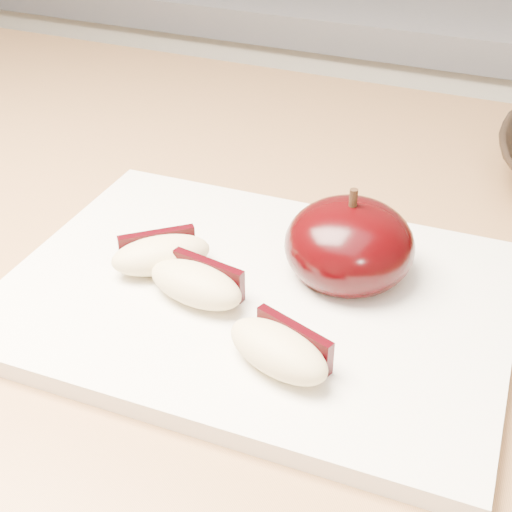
% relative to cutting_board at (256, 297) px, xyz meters
% --- Properties ---
extents(back_cabinet, '(2.40, 0.62, 0.94)m').
position_rel_cutting_board_xyz_m(back_cabinet, '(-0.09, 0.80, -0.44)').
color(back_cabinet, silver).
rests_on(back_cabinet, ground).
extents(cutting_board, '(0.32, 0.24, 0.01)m').
position_rel_cutting_board_xyz_m(cutting_board, '(0.00, 0.00, 0.00)').
color(cutting_board, white).
rests_on(cutting_board, island_counter).
extents(apple_half, '(0.11, 0.11, 0.07)m').
position_rel_cutting_board_xyz_m(apple_half, '(0.05, 0.04, 0.03)').
color(apple_half, black).
rests_on(apple_half, cutting_board).
extents(apple_wedge_a, '(0.07, 0.07, 0.02)m').
position_rel_cutting_board_xyz_m(apple_wedge_a, '(-0.07, -0.00, 0.02)').
color(apple_wedge_a, beige).
rests_on(apple_wedge_a, cutting_board).
extents(apple_wedge_b, '(0.07, 0.04, 0.02)m').
position_rel_cutting_board_xyz_m(apple_wedge_b, '(-0.03, -0.02, 0.02)').
color(apple_wedge_b, beige).
rests_on(apple_wedge_b, cutting_board).
extents(apple_wedge_c, '(0.07, 0.05, 0.02)m').
position_rel_cutting_board_xyz_m(apple_wedge_c, '(0.04, -0.06, 0.02)').
color(apple_wedge_c, beige).
rests_on(apple_wedge_c, cutting_board).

